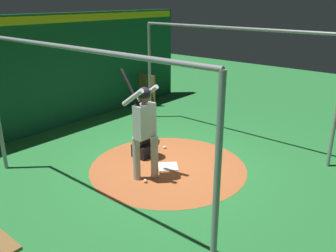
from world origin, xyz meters
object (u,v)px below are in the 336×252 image
bat_rack (143,90)px  baseball_1 (165,147)px  batter (144,124)px  home_plate (168,166)px  baseball_0 (145,181)px  catcher (145,141)px

bat_rack → baseball_1: bearing=-38.6°
batter → baseball_1: 1.92m
home_plate → baseball_0: (0.11, -0.83, 0.03)m
catcher → baseball_0: size_ratio=13.30×
catcher → bat_rack: (-3.13, 3.19, 0.10)m
bat_rack → baseball_0: 5.72m
home_plate → baseball_1: baseball_1 is taller
baseball_1 → bat_rack: bearing=141.4°
catcher → baseball_1: 0.74m
catcher → baseball_1: bearing=85.4°
bat_rack → baseball_0: bearing=-45.6°
bat_rack → baseball_0: bat_rack is taller
bat_rack → catcher: bearing=-45.5°
batter → baseball_0: bearing=-46.6°
baseball_0 → catcher: bearing=134.0°
home_plate → baseball_0: size_ratio=5.68×
home_plate → bat_rack: 5.08m
baseball_0 → baseball_1: same height
batter → catcher: bearing=134.1°
baseball_0 → bat_rack: bearing=134.4°
baseball_1 → catcher: bearing=-94.6°
catcher → bat_rack: bat_rack is taller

